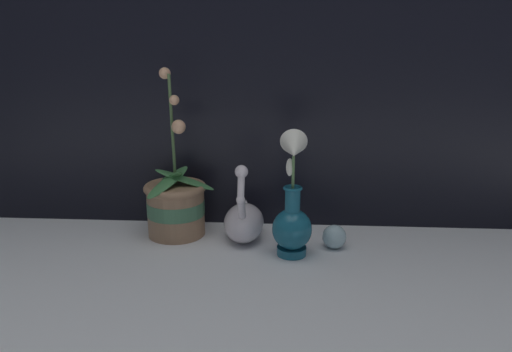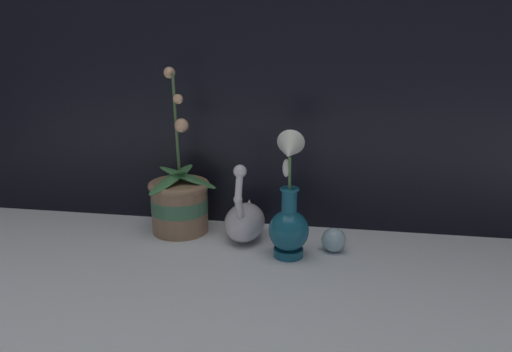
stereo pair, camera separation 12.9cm
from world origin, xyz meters
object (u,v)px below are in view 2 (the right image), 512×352
orchid_potted_plant (180,201)px  glass_sphere (334,240)px  swan_figurine (245,219)px  blue_vase (289,214)px

orchid_potted_plant → glass_sphere: size_ratio=7.32×
swan_figurine → blue_vase: (0.13, -0.10, 0.06)m
blue_vase → orchid_potted_plant: bearing=159.2°
blue_vase → glass_sphere: bearing=25.5°
orchid_potted_plant → glass_sphere: orchid_potted_plant is taller
blue_vase → glass_sphere: 0.15m
swan_figurine → glass_sphere: swan_figurine is taller
orchid_potted_plant → blue_vase: orchid_potted_plant is taller
glass_sphere → blue_vase: bearing=-154.5°
swan_figurine → glass_sphere: bearing=-10.0°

